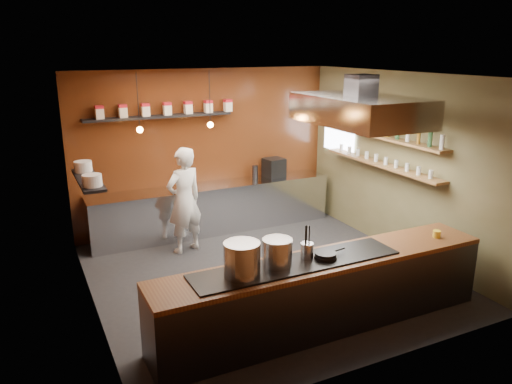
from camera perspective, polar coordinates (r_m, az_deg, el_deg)
floor at (r=7.76m, az=1.09°, el=-9.50°), size 5.00×5.00×0.00m
back_wall at (r=9.47m, az=-5.73°, el=4.79°), size 5.00×0.00×5.00m
left_wall at (r=6.54m, az=-18.79°, el=-1.28°), size 0.00×5.00×5.00m
right_wall at (r=8.63m, az=16.15°, el=3.09°), size 0.00×5.00×5.00m
ceiling at (r=7.00m, az=1.22°, el=13.21°), size 5.00×5.00×0.00m
window_pane at (r=9.83m, az=9.52°, el=7.44°), size 0.00×1.00×1.00m
prep_counter at (r=9.44m, az=-4.86°, el=-1.82°), size 4.60×0.65×0.90m
pass_counter at (r=6.32m, az=7.78°, el=-11.31°), size 4.40×0.72×0.94m
tin_shelf at (r=8.96m, az=-11.01°, el=8.46°), size 2.60×0.26×0.04m
plate_shelf at (r=7.50m, az=-18.64°, el=1.33°), size 0.30×1.40×0.04m
bottle_shelf_upper at (r=8.66m, az=14.26°, el=6.12°), size 0.26×2.80×0.04m
bottle_shelf_lower at (r=8.76m, az=14.04°, el=3.10°), size 0.26×2.80×0.04m
extractor_hood at (r=7.39m, az=11.78°, el=9.20°), size 1.20×2.00×0.72m
pendant_left at (r=8.21m, az=-13.16°, el=7.30°), size 0.10×0.10×0.95m
pendant_right at (r=8.55m, az=-5.25°, el=8.00°), size 0.10×0.10×0.95m
storage_tins at (r=8.98m, az=-10.12°, el=9.37°), size 2.43×0.13×0.22m
plate_stacks at (r=7.47m, az=-18.71°, el=2.07°), size 0.26×1.16×0.16m
bottles at (r=8.64m, az=14.32°, el=7.03°), size 0.06×2.66×0.24m
wine_glasses at (r=8.74m, az=14.08°, el=3.64°), size 0.07×2.37×0.13m
stockpot_large at (r=5.50m, az=-1.61°, el=-7.73°), size 0.46×0.46×0.39m
stockpot_small at (r=5.77m, az=2.45°, el=-6.92°), size 0.46×0.46×0.33m
utensil_crock at (r=6.00m, az=5.84°, el=-6.72°), size 0.19×0.19×0.20m
frying_pan at (r=6.07m, az=7.99°, el=-7.17°), size 0.44×0.28×0.07m
butter_jar at (r=7.11m, az=19.95°, el=-4.53°), size 0.14×0.14×0.09m
espresso_machine at (r=9.85m, az=2.07°, el=2.82°), size 0.41×0.39×0.37m
chef at (r=8.42m, az=-8.19°, el=-0.96°), size 0.76×0.60×1.81m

